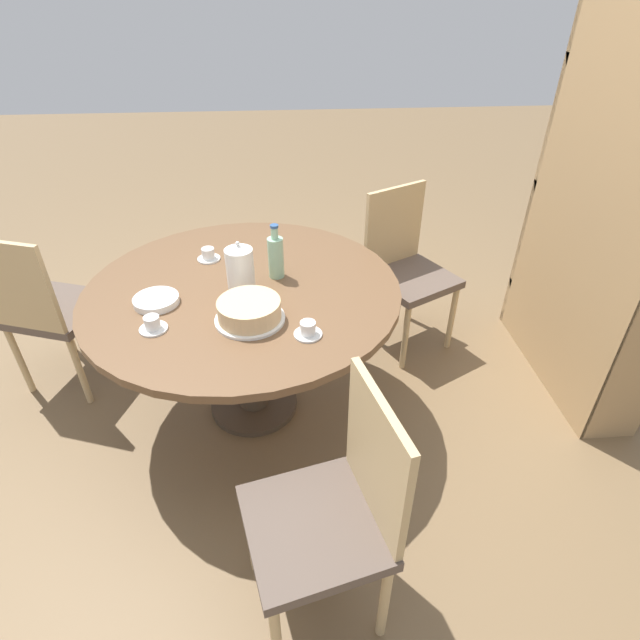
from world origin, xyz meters
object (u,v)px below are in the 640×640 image
chair_a (406,266)px  cup_b (308,330)px  bookshelf (605,225)px  coffee_pot (240,268)px  cup_a (153,325)px  chair_b (48,308)px  cup_c (208,255)px  cake_main (249,311)px  chair_c (334,511)px  water_bottle (276,256)px

chair_a → cup_b: 1.15m
bookshelf → coffee_pot: size_ratio=8.13×
cup_a → chair_a: bearing=125.0°
chair_b → cup_a: (0.57, 0.68, 0.26)m
cup_c → cake_main: bearing=22.2°
chair_c → bookshelf: bookshelf is taller
water_bottle → cup_b: size_ratio=2.29×
coffee_pot → cake_main: coffee_pot is taller
bookshelf → water_bottle: (0.07, -1.56, -0.07)m
chair_a → water_bottle: (0.46, -0.73, 0.34)m
chair_c → water_bottle: size_ratio=3.65×
coffee_pot → cup_a: coffee_pot is taller
chair_a → cup_c: bearing=166.2°
chair_c → cake_main: 0.83m
cup_b → chair_b: bearing=-116.9°
coffee_pot → cup_a: bearing=-49.4°
chair_c → cake_main: chair_c is taller
bookshelf → cup_a: size_ratio=16.99×
cup_c → chair_a: bearing=104.6°
chair_a → chair_c: bearing=-138.7°
chair_b → cup_c: chair_b is taller
bookshelf → cup_b: (0.54, -1.44, -0.15)m
chair_c → cup_a: 0.98m
chair_a → cake_main: (0.82, -0.84, 0.28)m
cup_b → bookshelf: bearing=110.4°
water_bottle → cake_main: water_bottle is taller
water_bottle → chair_b: bearing=-98.7°
cup_a → chair_c: bearing=42.7°
cup_b → cup_c: (-0.66, -0.45, 0.00)m
bookshelf → cup_c: bearing=86.3°
chair_a → chair_c: 1.65m
cake_main → chair_b: bearing=-116.7°
cake_main → chair_c: bearing=20.0°
cup_b → cup_c: 0.80m
cup_c → cup_b: bearing=34.1°
cup_b → cup_a: bearing=-97.9°
chair_b → chair_c: size_ratio=1.00×
cake_main → cup_b: size_ratio=2.55×
chair_c → cake_main: size_ratio=3.27×
cake_main → cup_b: 0.26m
cup_b → cup_c: same height
cup_c → water_bottle: bearing=60.3°
chair_c → chair_a: bearing=145.8°
chair_b → cup_b: 1.46m
chair_a → bookshelf: bookshelf is taller
chair_c → coffee_pot: 1.08m
coffee_pot → cup_b: size_ratio=2.09×
bookshelf → cup_c: size_ratio=16.99×
chair_b → cake_main: bearing=171.7°
cup_a → cup_b: 0.61m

